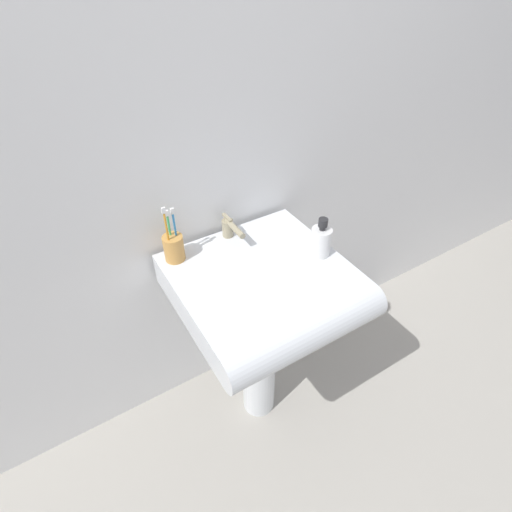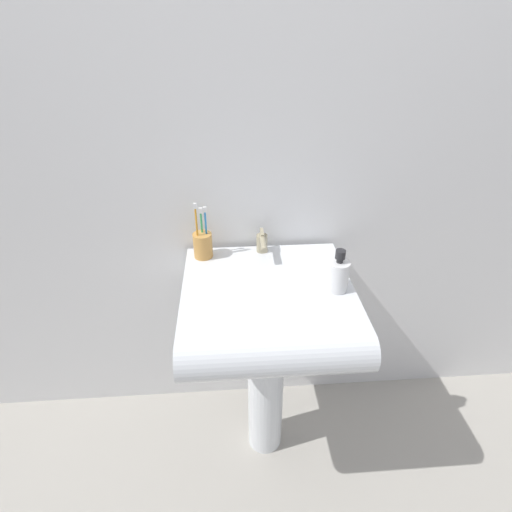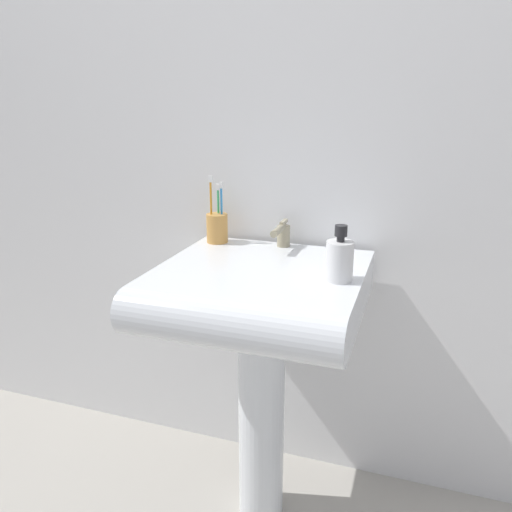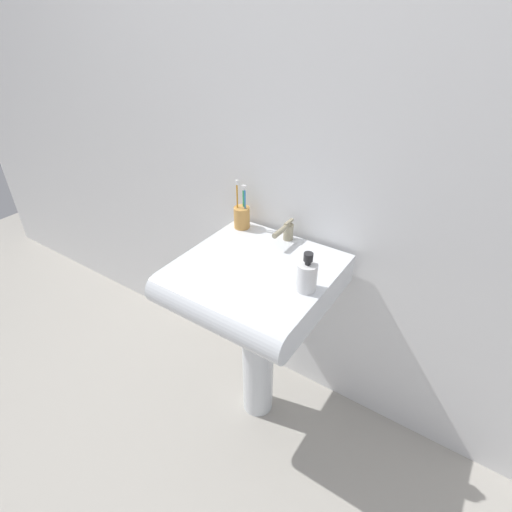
{
  "view_description": "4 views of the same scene",
  "coord_description": "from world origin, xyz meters",
  "views": [
    {
      "loc": [
        -0.53,
        -0.84,
        1.72
      ],
      "look_at": [
        -0.02,
        -0.01,
        0.91
      ],
      "focal_mm": 28.0,
      "sensor_mm": 36.0,
      "label": 1
    },
    {
      "loc": [
        -0.12,
        -1.07,
        1.61
      ],
      "look_at": [
        -0.04,
        0.02,
        0.94
      ],
      "focal_mm": 28.0,
      "sensor_mm": 36.0,
      "label": 2
    },
    {
      "loc": [
        0.41,
        -1.26,
        1.28
      ],
      "look_at": [
        -0.01,
        -0.02,
        0.87
      ],
      "focal_mm": 35.0,
      "sensor_mm": 36.0,
      "label": 3
    },
    {
      "loc": [
        0.69,
        -1.04,
        1.68
      ],
      "look_at": [
        -0.03,
        0.03,
        0.85
      ],
      "focal_mm": 28.0,
      "sensor_mm": 36.0,
      "label": 4
    }
  ],
  "objects": [
    {
      "name": "sink_basin",
      "position": [
        0.0,
        -0.05,
        0.77
      ],
      "size": [
        0.57,
        0.58,
        0.12
      ],
      "color": "white",
      "rests_on": "sink_pedestal"
    },
    {
      "name": "sink_pedestal",
      "position": [
        0.0,
        0.0,
        0.36
      ],
      "size": [
        0.14,
        0.14,
        0.71
      ],
      "primitive_type": "cylinder",
      "color": "white",
      "rests_on": "ground"
    },
    {
      "name": "faucet",
      "position": [
        0.0,
        0.21,
        0.88
      ],
      "size": [
        0.04,
        0.14,
        0.08
      ],
      "color": "tan",
      "rests_on": "sink_basin"
    },
    {
      "name": "soap_bottle",
      "position": [
        0.22,
        -0.04,
        0.89
      ],
      "size": [
        0.07,
        0.07,
        0.15
      ],
      "color": "white",
      "rests_on": "sink_basin"
    },
    {
      "name": "wall_back",
      "position": [
        0.0,
        0.3,
        1.2
      ],
      "size": [
        5.0,
        0.05,
        2.4
      ],
      "primitive_type": "cube",
      "color": "white",
      "rests_on": "ground"
    },
    {
      "name": "toothbrush_cup",
      "position": [
        -0.22,
        0.2,
        0.89
      ],
      "size": [
        0.07,
        0.07,
        0.22
      ],
      "color": "#D19347",
      "rests_on": "sink_basin"
    },
    {
      "name": "ground_plane",
      "position": [
        0.0,
        0.0,
        0.0
      ],
      "size": [
        6.0,
        6.0,
        0.0
      ],
      "primitive_type": "plane",
      "color": "#ADA89E",
      "rests_on": "ground"
    }
  ]
}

